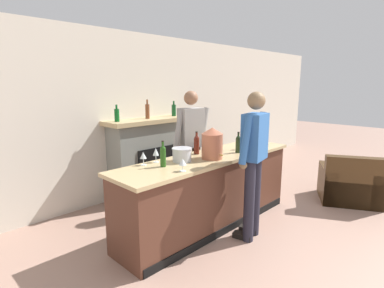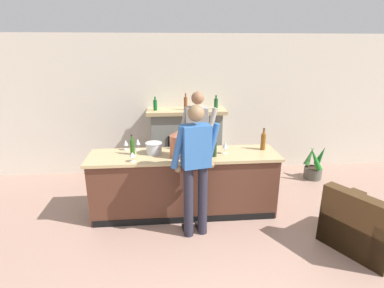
{
  "view_description": "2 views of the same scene",
  "coord_description": "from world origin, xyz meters",
  "px_view_note": "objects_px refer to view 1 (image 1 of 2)",
  "views": [
    {
      "loc": [
        -3.11,
        0.18,
        1.91
      ],
      "look_at": [
        -0.42,
        2.84,
        1.15
      ],
      "focal_mm": 28.0,
      "sensor_mm": 36.0,
      "label": 1
    },
    {
      "loc": [
        -0.47,
        -1.49,
        2.49
      ],
      "look_at": [
        -0.06,
        3.05,
        1.02
      ],
      "focal_mm": 28.0,
      "sensor_mm": 36.0,
      "label": 2
    }
  ],
  "objects_px": {
    "person_bartender": "(191,144)",
    "wine_glass_by_dispenser": "(156,152)",
    "wine_bottle_burgundy_dark": "(163,155)",
    "wine_glass_front_right": "(183,162)",
    "wine_glass_mid_counter": "(143,156)",
    "wine_glass_near_bucket": "(240,141)",
    "potted_plant_corner": "(252,160)",
    "fireplace_stone": "(149,157)",
    "person_customer": "(253,159)",
    "wine_bottle_port_short": "(197,144)",
    "ice_bucket_steel": "(182,155)",
    "wine_bottle_cabernet_heavy": "(238,143)",
    "copper_dispenser": "(212,143)",
    "wine_bottle_chardonnay_pale": "(256,133)",
    "armchair_black": "(350,186)"
  },
  "relations": [
    {
      "from": "potted_plant_corner",
      "to": "wine_glass_mid_counter",
      "type": "distance_m",
      "value": 3.7
    },
    {
      "from": "wine_glass_front_right",
      "to": "wine_glass_by_dispenser",
      "type": "distance_m",
      "value": 0.51
    },
    {
      "from": "copper_dispenser",
      "to": "person_bartender",
      "type": "bearing_deg",
      "value": 64.42
    },
    {
      "from": "wine_glass_near_bucket",
      "to": "wine_bottle_port_short",
      "type": "bearing_deg",
      "value": 158.74
    },
    {
      "from": "wine_glass_front_right",
      "to": "wine_bottle_burgundy_dark",
      "type": "bearing_deg",
      "value": 95.56
    },
    {
      "from": "person_customer",
      "to": "wine_glass_front_right",
      "type": "relative_size",
      "value": 12.87
    },
    {
      "from": "ice_bucket_steel",
      "to": "wine_bottle_chardonnay_pale",
      "type": "distance_m",
      "value": 1.68
    },
    {
      "from": "copper_dispenser",
      "to": "wine_bottle_port_short",
      "type": "xyz_separation_m",
      "value": [
        0.04,
        0.32,
        -0.06
      ]
    },
    {
      "from": "ice_bucket_steel",
      "to": "armchair_black",
      "type": "bearing_deg",
      "value": -23.47
    },
    {
      "from": "potted_plant_corner",
      "to": "person_bartender",
      "type": "relative_size",
      "value": 0.39
    },
    {
      "from": "copper_dispenser",
      "to": "wine_glass_mid_counter",
      "type": "xyz_separation_m",
      "value": [
        -0.81,
        0.37,
        -0.09
      ]
    },
    {
      "from": "wine_bottle_burgundy_dark",
      "to": "wine_glass_mid_counter",
      "type": "relative_size",
      "value": 1.93
    },
    {
      "from": "fireplace_stone",
      "to": "person_bartender",
      "type": "height_order",
      "value": "person_bartender"
    },
    {
      "from": "person_customer",
      "to": "copper_dispenser",
      "type": "height_order",
      "value": "person_customer"
    },
    {
      "from": "potted_plant_corner",
      "to": "wine_glass_mid_counter",
      "type": "relative_size",
      "value": 4.49
    },
    {
      "from": "fireplace_stone",
      "to": "wine_bottle_chardonnay_pale",
      "type": "xyz_separation_m",
      "value": [
        1.09,
        -1.43,
        0.44
      ]
    },
    {
      "from": "wine_bottle_cabernet_heavy",
      "to": "wine_glass_mid_counter",
      "type": "relative_size",
      "value": 1.85
    },
    {
      "from": "person_bartender",
      "to": "wine_bottle_cabernet_heavy",
      "type": "relative_size",
      "value": 6.23
    },
    {
      "from": "person_bartender",
      "to": "wine_bottle_chardonnay_pale",
      "type": "xyz_separation_m",
      "value": [
        0.97,
        -0.52,
        0.12
      ]
    },
    {
      "from": "wine_bottle_burgundy_dark",
      "to": "fireplace_stone",
      "type": "bearing_deg",
      "value": 58.44
    },
    {
      "from": "potted_plant_corner",
      "to": "wine_glass_by_dispenser",
      "type": "distance_m",
      "value": 3.53
    },
    {
      "from": "person_bartender",
      "to": "wine_glass_mid_counter",
      "type": "distance_m",
      "value": 1.21
    },
    {
      "from": "wine_glass_front_right",
      "to": "wine_glass_mid_counter",
      "type": "relative_size",
      "value": 0.9
    },
    {
      "from": "wine_bottle_port_short",
      "to": "ice_bucket_steel",
      "type": "bearing_deg",
      "value": -160.39
    },
    {
      "from": "ice_bucket_steel",
      "to": "wine_glass_near_bucket",
      "type": "distance_m",
      "value": 1.06
    },
    {
      "from": "wine_glass_near_bucket",
      "to": "wine_glass_mid_counter",
      "type": "bearing_deg",
      "value": 168.62
    },
    {
      "from": "wine_bottle_cabernet_heavy",
      "to": "copper_dispenser",
      "type": "bearing_deg",
      "value": 176.06
    },
    {
      "from": "person_bartender",
      "to": "fireplace_stone",
      "type": "bearing_deg",
      "value": 97.69
    },
    {
      "from": "copper_dispenser",
      "to": "armchair_black",
      "type": "bearing_deg",
      "value": -23.28
    },
    {
      "from": "copper_dispenser",
      "to": "wine_glass_by_dispenser",
      "type": "bearing_deg",
      "value": 149.61
    },
    {
      "from": "person_customer",
      "to": "wine_bottle_burgundy_dark",
      "type": "bearing_deg",
      "value": 143.4
    },
    {
      "from": "wine_bottle_cabernet_heavy",
      "to": "wine_glass_near_bucket",
      "type": "relative_size",
      "value": 1.62
    },
    {
      "from": "fireplace_stone",
      "to": "person_customer",
      "type": "height_order",
      "value": "person_customer"
    },
    {
      "from": "wine_glass_mid_counter",
      "to": "wine_glass_near_bucket",
      "type": "bearing_deg",
      "value": -11.38
    },
    {
      "from": "wine_bottle_burgundy_dark",
      "to": "wine_glass_front_right",
      "type": "relative_size",
      "value": 2.15
    },
    {
      "from": "copper_dispenser",
      "to": "wine_bottle_cabernet_heavy",
      "type": "bearing_deg",
      "value": -3.94
    },
    {
      "from": "armchair_black",
      "to": "copper_dispenser",
      "type": "bearing_deg",
      "value": 156.72
    },
    {
      "from": "wine_bottle_port_short",
      "to": "wine_glass_by_dispenser",
      "type": "xyz_separation_m",
      "value": [
        -0.67,
        0.05,
        -0.01
      ]
    },
    {
      "from": "wine_bottle_cabernet_heavy",
      "to": "armchair_black",
      "type": "bearing_deg",
      "value": -28.05
    },
    {
      "from": "person_bartender",
      "to": "wine_bottle_chardonnay_pale",
      "type": "bearing_deg",
      "value": -28.15
    },
    {
      "from": "wine_glass_front_right",
      "to": "wine_glass_near_bucket",
      "type": "bearing_deg",
      "value": 8.91
    },
    {
      "from": "person_customer",
      "to": "wine_glass_mid_counter",
      "type": "bearing_deg",
      "value": 139.07
    },
    {
      "from": "fireplace_stone",
      "to": "potted_plant_corner",
      "type": "xyz_separation_m",
      "value": [
        2.49,
        -0.47,
        -0.43
      ]
    },
    {
      "from": "potted_plant_corner",
      "to": "copper_dispenser",
      "type": "distance_m",
      "value": 3.09
    },
    {
      "from": "person_customer",
      "to": "wine_glass_near_bucket",
      "type": "bearing_deg",
      "value": 48.62
    },
    {
      "from": "potted_plant_corner",
      "to": "ice_bucket_steel",
      "type": "distance_m",
      "value": 3.33
    },
    {
      "from": "ice_bucket_steel",
      "to": "wine_bottle_burgundy_dark",
      "type": "xyz_separation_m",
      "value": [
        -0.31,
        -0.02,
        0.05
      ]
    },
    {
      "from": "fireplace_stone",
      "to": "wine_glass_mid_counter",
      "type": "distance_m",
      "value": 1.68
    },
    {
      "from": "person_bartender",
      "to": "wine_glass_by_dispenser",
      "type": "bearing_deg",
      "value": -159.75
    },
    {
      "from": "wine_bottle_cabernet_heavy",
      "to": "person_customer",
      "type": "bearing_deg",
      "value": -124.61
    }
  ]
}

